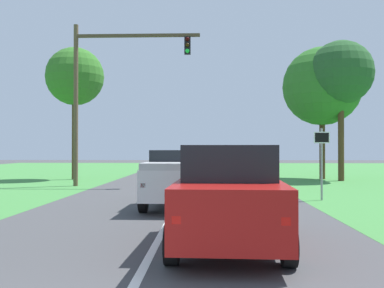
{
  "coord_description": "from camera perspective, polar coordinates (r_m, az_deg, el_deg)",
  "views": [
    {
      "loc": [
        1.04,
        -2.85,
        1.97
      ],
      "look_at": [
        0.39,
        16.27,
        2.17
      ],
      "focal_mm": 40.63,
      "sensor_mm": 36.0,
      "label": 1
    }
  ],
  "objects": [
    {
      "name": "ground_plane",
      "position": [
        13.88,
        -2.41,
        -8.74
      ],
      "size": [
        120.0,
        120.0,
        0.0
      ],
      "primitive_type": "plane",
      "color": "#424244"
    },
    {
      "name": "traffic_light",
      "position": [
        23.42,
        -11.29,
        8.06
      ],
      "size": [
        6.65,
        0.4,
        8.48
      ],
      "color": "brown",
      "rests_on": "ground_plane"
    },
    {
      "name": "pickup_truck_lead",
      "position": [
        14.92,
        -1.73,
        -4.32
      ],
      "size": [
        2.26,
        5.59,
        1.91
      ],
      "color": "silver",
      "rests_on": "ground_plane"
    },
    {
      "name": "red_suv_near",
      "position": [
        8.95,
        4.82,
        -6.42
      ],
      "size": [
        2.32,
        5.04,
        2.03
      ],
      "color": "#9E1411",
      "rests_on": "ground_plane"
    },
    {
      "name": "oak_tree_right",
      "position": [
        29.37,
        16.7,
        7.24
      ],
      "size": [
        5.03,
        5.03,
        8.49
      ],
      "color": "#4C351E",
      "rests_on": "ground_plane"
    },
    {
      "name": "extra_tree_1",
      "position": [
        28.9,
        -15.12,
        8.46
      ],
      "size": [
        3.67,
        3.67,
        8.39
      ],
      "color": "#4C351E",
      "rests_on": "ground_plane"
    },
    {
      "name": "extra_tree_2",
      "position": [
        28.28,
        18.95,
        8.75
      ],
      "size": [
        3.91,
        3.91,
        8.55
      ],
      "color": "#4C351E",
      "rests_on": "ground_plane"
    },
    {
      "name": "keep_moving_sign",
      "position": [
        17.19,
        16.66,
        -1.33
      ],
      "size": [
        0.6,
        0.09,
        2.73
      ],
      "color": "gray",
      "rests_on": "ground_plane"
    }
  ]
}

